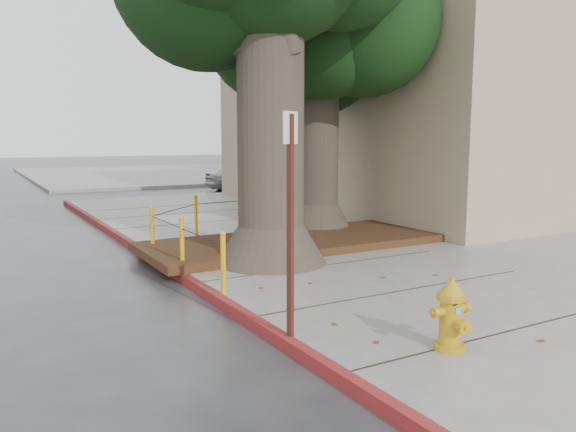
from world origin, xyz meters
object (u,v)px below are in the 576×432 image
object	(u,v)px
fire_hydrant	(451,314)
car_red	(311,174)
signpost	(290,212)
car_silver	(243,178)

from	to	relation	value
fire_hydrant	car_red	distance (m)	22.37
signpost	car_red	xyz separation A→B (m)	(11.92, 18.47, -0.99)
signpost	car_silver	xyz separation A→B (m)	(8.04, 18.28, -1.02)
signpost	car_silver	world-z (taller)	signpost
car_silver	car_red	xyz separation A→B (m)	(3.88, 0.19, 0.03)
fire_hydrant	signpost	world-z (taller)	signpost
fire_hydrant	signpost	distance (m)	2.07
signpost	car_silver	bearing A→B (deg)	42.32
fire_hydrant	signpost	size ratio (longest dim) A/B	0.32
car_silver	car_red	world-z (taller)	car_red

